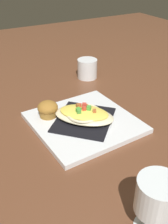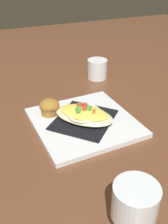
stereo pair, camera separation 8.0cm
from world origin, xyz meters
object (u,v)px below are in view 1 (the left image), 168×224
Objects in this scene: square_plate at (84,122)px; muffin at (48,109)px; coffee_mug at (87,70)px; gratin_dish at (84,114)px; stemmed_glass at (158,199)px.

muffin reaches higher than square_plate.
coffee_mug is (-0.23, 0.28, -0.01)m from muffin.
gratin_dish is 0.39m from stemmed_glass.
coffee_mug is at bearing 129.72° from muffin.
stemmed_glass reaches higher than muffin.
muffin is 0.36m from coffee_mug.
stemmed_glass is at bearing 2.96° from muffin.
gratin_dish is 2.02× the size of coffee_mug.
muffin is 0.52× the size of stemmed_glass.
stemmed_glass reaches higher than gratin_dish.
square_plate is 2.40× the size of stemmed_glass.
stemmed_glass is at bearing -20.17° from coffee_mug.
square_plate is at bearing -31.72° from coffee_mug.
coffee_mug reaches higher than muffin.
stemmed_glass is at bearing -9.35° from square_plate.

